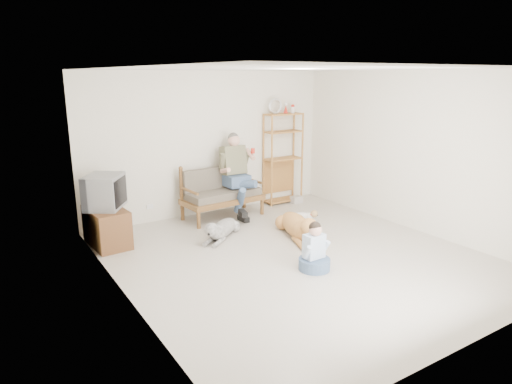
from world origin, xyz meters
TOP-DOWN VIEW (x-y plane):
  - floor at (0.00, 0.00)m, footprint 5.50×5.50m
  - ceiling at (0.00, 0.00)m, footprint 5.50×5.50m
  - wall_back at (0.00, 2.75)m, footprint 5.00×0.00m
  - wall_front at (0.00, -2.75)m, footprint 5.00×0.00m
  - wall_left at (-2.50, 0.00)m, footprint 0.00×5.50m
  - wall_right at (2.50, 0.00)m, footprint 0.00×5.50m
  - loveseat at (0.02, 2.36)m, footprint 1.55×0.81m
  - man at (0.30, 2.17)m, footprint 0.60×0.85m
  - etagere at (1.58, 2.55)m, footprint 0.83×0.36m
  - book_stack at (1.80, 2.35)m, footprint 0.23×0.17m
  - tv_stand at (-2.23, 1.99)m, footprint 0.56×0.93m
  - crt_tv at (-2.19, 2.04)m, footprint 0.77×0.81m
  - wall_outlet at (-1.25, 2.73)m, footprint 0.12×0.02m
  - golden_retriever at (0.54, 0.63)m, footprint 0.72×1.55m
  - shaggy_dog at (-0.56, 1.31)m, footprint 0.99×0.87m
  - terrier at (1.23, 1.28)m, footprint 0.37×0.49m
  - child at (-0.06, -0.49)m, footprint 0.44×0.44m

SIDE VIEW (x-z plane):
  - floor at x=0.00m, z-range 0.00..0.00m
  - book_stack at x=1.80m, z-range 0.00..0.14m
  - terrier at x=1.23m, z-range -0.02..0.20m
  - shaggy_dog at x=-0.56m, z-range -0.04..0.33m
  - golden_retriever at x=0.54m, z-range -0.05..0.44m
  - child at x=-0.06m, z-range -0.10..0.60m
  - wall_outlet at x=-1.25m, z-range 0.26..0.34m
  - tv_stand at x=-2.23m, z-range 0.00..0.60m
  - loveseat at x=0.02m, z-range 0.01..0.96m
  - man at x=0.30m, z-range 0.03..1.41m
  - crt_tv at x=-2.19m, z-range 0.60..1.13m
  - etagere at x=1.58m, z-range -0.13..2.04m
  - wall_left at x=-2.50m, z-range -1.40..4.10m
  - wall_right at x=2.50m, z-range -1.40..4.10m
  - wall_back at x=0.00m, z-range -1.15..3.85m
  - wall_front at x=0.00m, z-range -1.15..3.85m
  - ceiling at x=0.00m, z-range 2.70..2.70m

